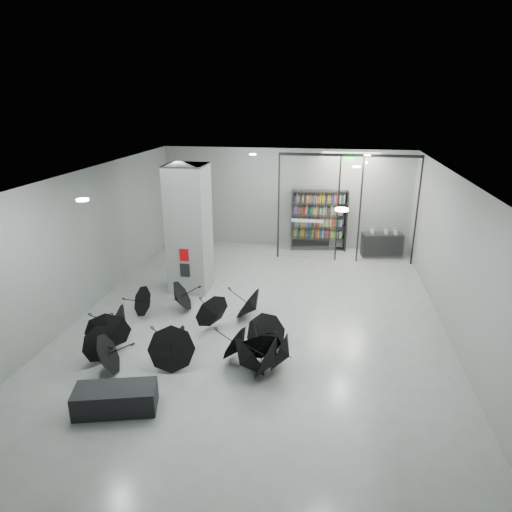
% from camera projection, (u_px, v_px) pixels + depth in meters
% --- Properties ---
extents(room, '(14.00, 14.02, 4.01)m').
position_uv_depth(room, '(258.00, 223.00, 11.51)').
color(room, gray).
rests_on(room, ground).
extents(column, '(1.20, 1.20, 4.00)m').
position_uv_depth(column, '(189.00, 229.00, 14.03)').
color(column, slate).
rests_on(column, ground).
extents(fire_cabinet, '(0.28, 0.04, 0.38)m').
position_uv_depth(fire_cabinet, '(184.00, 255.00, 13.67)').
color(fire_cabinet, '#A50A07').
rests_on(fire_cabinet, column).
extents(info_panel, '(0.30, 0.03, 0.42)m').
position_uv_depth(info_panel, '(185.00, 270.00, 13.84)').
color(info_panel, black).
rests_on(info_panel, column).
extents(exit_sign, '(0.30, 0.06, 0.15)m').
position_uv_depth(exit_sign, '(350.00, 160.00, 15.75)').
color(exit_sign, '#0CE533').
rests_on(exit_sign, room).
extents(glass_partition, '(5.06, 0.08, 4.00)m').
position_uv_depth(glass_partition, '(346.00, 204.00, 16.48)').
color(glass_partition, silver).
rests_on(glass_partition, ground).
extents(bench, '(1.70, 1.07, 0.51)m').
position_uv_depth(bench, '(116.00, 399.00, 8.86)').
color(bench, black).
rests_on(bench, ground).
extents(bookshelf, '(2.24, 0.77, 2.42)m').
position_uv_depth(bookshelf, '(319.00, 220.00, 18.12)').
color(bookshelf, black).
rests_on(bookshelf, ground).
extents(shop_counter, '(1.61, 0.85, 0.92)m').
position_uv_depth(shop_counter, '(382.00, 245.00, 17.50)').
color(shop_counter, black).
rests_on(shop_counter, ground).
extents(umbrella_cluster, '(5.42, 4.46, 1.30)m').
position_uv_depth(umbrella_cluster, '(198.00, 340.00, 10.92)').
color(umbrella_cluster, black).
rests_on(umbrella_cluster, ground).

